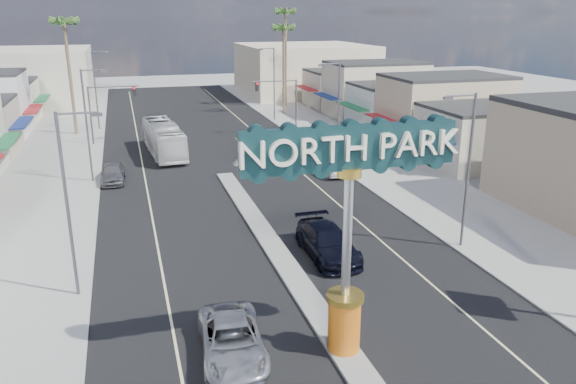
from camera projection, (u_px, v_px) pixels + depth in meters
ground at (222, 172)px, 48.37m from camera, size 160.00×160.00×0.00m
road at (222, 172)px, 48.37m from camera, size 20.00×120.00×0.01m
median_island at (269, 240)px, 33.74m from camera, size 1.30×30.00×0.16m
sidewalk_left at (48, 185)px, 44.58m from camera, size 8.00×120.00×0.12m
sidewalk_right at (371, 160)px, 52.12m from camera, size 8.00×120.00×0.12m
storefront_row_right at (404, 103)px, 65.78m from camera, size 12.00×42.00×6.00m
backdrop_far_left at (19, 77)px, 82.31m from camera, size 20.00×20.00×8.00m
backdrop_far_right at (304, 69)px, 94.16m from camera, size 20.00×20.00×8.00m
gateway_sign at (348, 215)px, 20.97m from camera, size 8.20×1.50×9.15m
traffic_signal_left at (108, 103)px, 57.37m from camera, size 5.09×0.45×6.00m
traffic_signal_right at (281, 96)px, 62.31m from camera, size 5.09×0.45×6.00m
streetlight_l_near at (70, 197)px, 25.75m from camera, size 2.03×0.22×9.00m
streetlight_l_mid at (88, 120)px, 44.01m from camera, size 2.03×0.22×9.00m
streetlight_l_far at (97, 86)px, 64.10m from camera, size 2.03×0.22×9.00m
streetlight_r_near at (466, 164)px, 31.37m from camera, size 2.03×0.22×9.00m
streetlight_r_mid at (337, 108)px, 49.63m from camera, size 2.03×0.22×9.00m
streetlight_r_far at (273, 80)px, 69.71m from camera, size 2.03×0.22×9.00m
palm_left_far at (64, 28)px, 59.61m from camera, size 2.60×2.60×13.10m
palm_right_mid at (284, 33)px, 72.36m from camera, size 2.60×2.60×12.10m
palm_right_far at (286, 18)px, 77.83m from camera, size 2.60×2.60×14.10m
suv_left at (232, 340)px, 22.28m from camera, size 2.84×5.49×1.48m
suv_right at (327, 242)px, 31.46m from camera, size 2.43×5.95×1.73m
car_parked_left at (113, 173)px, 45.26m from camera, size 1.99×4.56×1.53m
car_parked_right at (332, 163)px, 47.89m from camera, size 2.12×5.35×1.73m
city_bus at (164, 139)px, 53.88m from camera, size 3.47×11.37×3.12m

